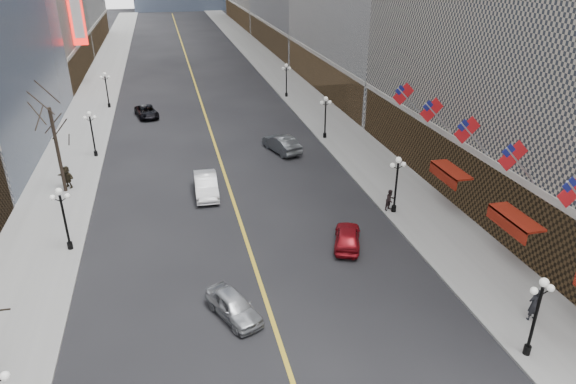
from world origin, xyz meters
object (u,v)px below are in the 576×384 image
streetlamp_west_2 (92,129)px  car_nb_near (234,306)px  streetlamp_east_2 (325,113)px  streetlamp_east_3 (286,77)px  car_nb_mid (206,185)px  streetlamp_west_3 (106,86)px  streetlamp_west_1 (63,213)px  ped_ne_corner (534,305)px  streetlamp_east_1 (397,179)px  car_nb_far (147,112)px  car_sb_mid (347,237)px  streetlamp_east_0 (537,309)px  car_sb_far (282,144)px

streetlamp_west_2 → car_nb_near: streetlamp_west_2 is taller
streetlamp_east_2 → streetlamp_east_3: size_ratio=1.00×
streetlamp_west_2 → car_nb_near: bearing=-70.4°
streetlamp_east_3 → car_nb_mid: size_ratio=0.87×
streetlamp_east_2 → streetlamp_west_3: size_ratio=1.00×
streetlamp_west_1 → car_nb_mid: streetlamp_west_1 is taller
car_nb_near → ped_ne_corner: bearing=-38.8°
streetlamp_east_1 → car_nb_far: (-18.82, 30.83, -2.22)m
car_sb_mid → streetlamp_east_1: bearing=-123.1°
streetlamp_east_1 → streetlamp_east_2: size_ratio=1.00×
car_nb_near → car_nb_far: (-5.02, 40.32, -0.03)m
streetlamp_east_0 → car_nb_far: bearing=111.9°
streetlamp_east_0 → car_nb_far: size_ratio=0.93×
streetlamp_east_0 → car_sb_mid: bearing=112.9°
car_sb_far → streetlamp_east_2: bearing=-170.1°
car_sb_far → streetlamp_east_3: bearing=-121.7°
ped_ne_corner → streetlamp_east_1: bearing=-82.5°
car_sb_far → ped_ne_corner: (7.37, -28.96, 0.28)m
streetlamp_east_3 → car_nb_near: (-13.80, -45.49, -2.19)m
streetlamp_west_2 → car_sb_mid: bearing=-49.7°
streetlamp_east_1 → car_nb_near: (-13.80, -9.49, -2.19)m
car_sb_mid → streetlamp_west_2: bearing=-29.2°
streetlamp_west_1 → streetlamp_west_2: same height
streetlamp_east_2 → ped_ne_corner: (1.94, -31.73, -1.77)m
ped_ne_corner → streetlamp_west_2: bearing=-51.7°
streetlamp_west_2 → car_sb_far: size_ratio=0.87×
streetlamp_east_3 → car_nb_near: bearing=-106.9°
streetlamp_east_1 → streetlamp_west_2: bearing=142.7°
car_nb_near → ped_ne_corner: (15.74, -4.24, 0.42)m
streetlamp_west_2 → car_sb_far: 18.49m
streetlamp_east_1 → car_sb_mid: size_ratio=1.06×
car_nb_mid → car_sb_mid: size_ratio=1.22×
car_nb_near → ped_ne_corner: 16.31m
ped_ne_corner → streetlamp_west_3: bearing=-63.4°
car_nb_near → car_nb_far: car_nb_near is taller
streetlamp_west_3 → car_nb_near: size_ratio=1.08×
car_nb_near → car_nb_far: bearing=73.4°
car_sb_far → ped_ne_corner: 29.89m
streetlamp_east_0 → car_nb_far: streetlamp_east_0 is taller
streetlamp_west_2 → ped_ne_corner: 40.77m
streetlamp_east_1 → streetlamp_west_3: same height
streetlamp_east_3 → car_sb_mid: bearing=-97.4°
car_nb_far → ped_ne_corner: (20.76, -44.56, 0.46)m
streetlamp_east_2 → car_nb_near: streetlamp_east_2 is taller
streetlamp_east_0 → ped_ne_corner: (1.94, 2.27, -1.77)m
streetlamp_east_0 → car_sb_mid: (-5.15, 12.22, -2.17)m
streetlamp_east_0 → car_nb_far: (-18.82, 46.83, -2.22)m
car_nb_far → car_sb_far: bearing=-61.8°
streetlamp_east_0 → ped_ne_corner: streetlamp_east_0 is taller
car_nb_mid → ped_ne_corner: size_ratio=2.65×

